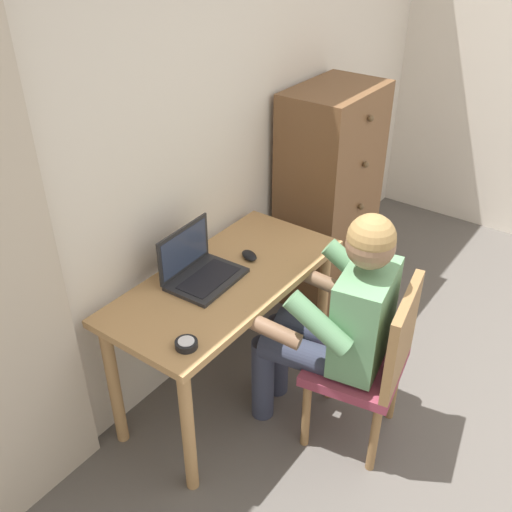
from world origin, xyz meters
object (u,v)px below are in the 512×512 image
object	(u,v)px
laptop	(199,269)
person_seated	(336,316)
desk	(226,297)
dresser	(329,197)
chair	(372,360)
computer_mouse	(249,255)
desk_clock	(186,344)

from	to	relation	value
laptop	person_seated	bearing A→B (deg)	-71.70
desk	dresser	xyz separation A→B (m)	(1.10, 0.09, 0.05)
person_seated	chair	bearing A→B (deg)	-80.91
laptop	computer_mouse	size ratio (longest dim) A/B	3.51
desk	computer_mouse	size ratio (longest dim) A/B	12.00
desk	laptop	xyz separation A→B (m)	(-0.08, 0.09, 0.17)
desk	dresser	bearing A→B (deg)	4.56
desk	computer_mouse	distance (m)	0.23
dresser	desk_clock	size ratio (longest dim) A/B	14.74
person_seated	desk_clock	distance (m)	0.68
chair	laptop	bearing A→B (deg)	106.27
chair	computer_mouse	world-z (taller)	chair
desk_clock	chair	bearing A→B (deg)	-39.90
person_seated	desk_clock	world-z (taller)	person_seated
person_seated	laptop	bearing A→B (deg)	108.30
desk	chair	xyz separation A→B (m)	(0.15, -0.69, -0.13)
dresser	chair	distance (m)	1.25
person_seated	computer_mouse	bearing A→B (deg)	82.64
computer_mouse	desk_clock	world-z (taller)	computer_mouse
laptop	desk_clock	world-z (taller)	laptop
chair	laptop	size ratio (longest dim) A/B	2.46
laptop	computer_mouse	distance (m)	0.28
chair	desk	bearing A→B (deg)	102.41
desk	computer_mouse	world-z (taller)	computer_mouse
person_seated	desk_clock	bearing A→B (deg)	150.20
desk_clock	laptop	bearing A→B (deg)	34.67
chair	dresser	bearing A→B (deg)	39.45
laptop	desk_clock	size ratio (longest dim) A/B	3.90
person_seated	computer_mouse	xyz separation A→B (m)	(0.07, 0.52, 0.08)
dresser	chair	world-z (taller)	dresser
desk	person_seated	bearing A→B (deg)	-76.45
chair	computer_mouse	bearing A→B (deg)	86.84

